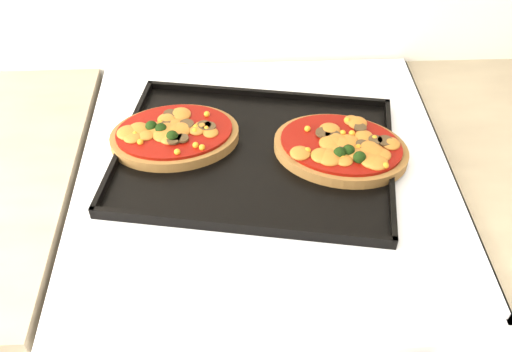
{
  "coord_description": "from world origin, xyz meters",
  "views": [
    {
      "loc": [
        -0.03,
        1.03,
        1.53
      ],
      "look_at": [
        -0.01,
        1.66,
        0.92
      ],
      "focal_mm": 40.0,
      "sensor_mm": 36.0,
      "label": 1
    }
  ],
  "objects_px": {
    "stove": "(263,318)",
    "pizza_left": "(175,134)",
    "pizza_right": "(341,147)",
    "baking_tray": "(255,153)"
  },
  "relations": [
    {
      "from": "stove",
      "to": "baking_tray",
      "type": "relative_size",
      "value": 2.09
    },
    {
      "from": "stove",
      "to": "pizza_right",
      "type": "bearing_deg",
      "value": 3.19
    },
    {
      "from": "stove",
      "to": "pizza_left",
      "type": "distance_m",
      "value": 0.5
    },
    {
      "from": "stove",
      "to": "baking_tray",
      "type": "bearing_deg",
      "value": 144.38
    },
    {
      "from": "stove",
      "to": "pizza_right",
      "type": "relative_size",
      "value": 4.26
    },
    {
      "from": "pizza_left",
      "to": "stove",
      "type": "bearing_deg",
      "value": -19.04
    },
    {
      "from": "pizza_left",
      "to": "baking_tray",
      "type": "bearing_deg",
      "value": -16.54
    },
    {
      "from": "baking_tray",
      "to": "pizza_left",
      "type": "height_order",
      "value": "pizza_left"
    },
    {
      "from": "stove",
      "to": "pizza_left",
      "type": "bearing_deg",
      "value": 160.96
    },
    {
      "from": "pizza_right",
      "to": "baking_tray",
      "type": "bearing_deg",
      "value": 177.77
    }
  ]
}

